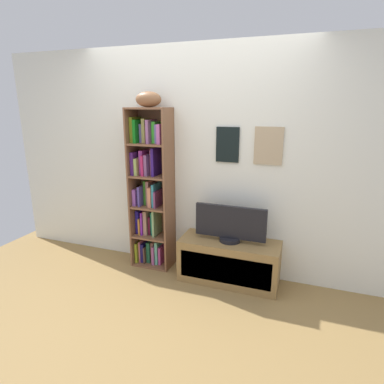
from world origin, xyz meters
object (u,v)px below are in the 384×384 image
tv_stand (229,261)px  television (230,224)px  bookshelf (150,191)px  football (148,99)px

tv_stand → television: (0.00, 0.00, 0.42)m
bookshelf → television: bookshelf is taller
football → tv_stand: bearing=-4.0°
football → television: (0.94, -0.06, -1.25)m
football → tv_stand: 1.92m
bookshelf → football: 1.01m
football → television: 1.57m
bookshelf → television: bearing=-5.7°
football → television: football is taller
football → bookshelf: bearing=134.6°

